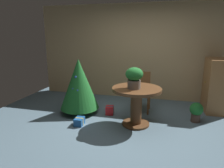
{
  "coord_description": "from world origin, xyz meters",
  "views": [
    {
      "loc": [
        0.57,
        -3.46,
        1.77
      ],
      "look_at": [
        -0.4,
        0.26,
        0.83
      ],
      "focal_mm": 32.41,
      "sensor_mm": 36.0,
      "label": 1
    }
  ],
  "objects_px": {
    "round_dining_table": "(136,100)",
    "gift_box_blue": "(79,121)",
    "flower_vase": "(134,77)",
    "wooden_cabinet": "(216,85)",
    "wooden_chair_far": "(141,89)",
    "holiday_tree": "(79,84)",
    "potted_plant": "(196,111)",
    "gift_box_red": "(110,110)"
  },
  "relations": [
    {
      "from": "potted_plant",
      "to": "flower_vase",
      "type": "bearing_deg",
      "value": -156.86
    },
    {
      "from": "gift_box_blue",
      "to": "wooden_cabinet",
      "type": "height_order",
      "value": "wooden_cabinet"
    },
    {
      "from": "round_dining_table",
      "to": "wooden_chair_far",
      "type": "distance_m",
      "value": 0.87
    },
    {
      "from": "wooden_chair_far",
      "to": "holiday_tree",
      "type": "distance_m",
      "value": 1.47
    },
    {
      "from": "wooden_chair_far",
      "to": "holiday_tree",
      "type": "height_order",
      "value": "holiday_tree"
    },
    {
      "from": "wooden_chair_far",
      "to": "wooden_cabinet",
      "type": "xyz_separation_m",
      "value": [
        1.68,
        0.4,
        0.1
      ]
    },
    {
      "from": "round_dining_table",
      "to": "gift_box_blue",
      "type": "relative_size",
      "value": 4.08
    },
    {
      "from": "gift_box_blue",
      "to": "flower_vase",
      "type": "bearing_deg",
      "value": 12.59
    },
    {
      "from": "gift_box_blue",
      "to": "potted_plant",
      "type": "relative_size",
      "value": 0.57
    },
    {
      "from": "gift_box_red",
      "to": "wooden_cabinet",
      "type": "distance_m",
      "value": 2.55
    },
    {
      "from": "wooden_chair_far",
      "to": "holiday_tree",
      "type": "relative_size",
      "value": 0.73
    },
    {
      "from": "wooden_cabinet",
      "to": "potted_plant",
      "type": "xyz_separation_m",
      "value": [
        -0.49,
        -0.81,
        -0.39
      ]
    },
    {
      "from": "wooden_chair_far",
      "to": "gift_box_red",
      "type": "xyz_separation_m",
      "value": [
        -0.66,
        -0.46,
        -0.43
      ]
    },
    {
      "from": "gift_box_red",
      "to": "wooden_cabinet",
      "type": "relative_size",
      "value": 0.18
    },
    {
      "from": "flower_vase",
      "to": "round_dining_table",
      "type": "bearing_deg",
      "value": 56.76
    },
    {
      "from": "gift_box_red",
      "to": "potted_plant",
      "type": "bearing_deg",
      "value": 1.7
    },
    {
      "from": "gift_box_blue",
      "to": "wooden_cabinet",
      "type": "xyz_separation_m",
      "value": [
        2.78,
        1.57,
        0.55
      ]
    },
    {
      "from": "wooden_chair_far",
      "to": "wooden_cabinet",
      "type": "relative_size",
      "value": 0.74
    },
    {
      "from": "round_dining_table",
      "to": "gift_box_red",
      "type": "height_order",
      "value": "round_dining_table"
    },
    {
      "from": "wooden_chair_far",
      "to": "gift_box_blue",
      "type": "bearing_deg",
      "value": -133.14
    },
    {
      "from": "flower_vase",
      "to": "gift_box_red",
      "type": "xyz_separation_m",
      "value": [
        -0.61,
        0.47,
        -0.91
      ]
    },
    {
      "from": "round_dining_table",
      "to": "gift_box_blue",
      "type": "xyz_separation_m",
      "value": [
        -1.1,
        -0.3,
        -0.46
      ]
    },
    {
      "from": "flower_vase",
      "to": "holiday_tree",
      "type": "distance_m",
      "value": 1.4
    },
    {
      "from": "holiday_tree",
      "to": "potted_plant",
      "type": "height_order",
      "value": "holiday_tree"
    },
    {
      "from": "flower_vase",
      "to": "wooden_cabinet",
      "type": "bearing_deg",
      "value": 37.77
    },
    {
      "from": "wooden_chair_far",
      "to": "wooden_cabinet",
      "type": "distance_m",
      "value": 1.73
    },
    {
      "from": "flower_vase",
      "to": "potted_plant",
      "type": "xyz_separation_m",
      "value": [
        1.23,
        0.53,
        -0.77
      ]
    },
    {
      "from": "flower_vase",
      "to": "gift_box_blue",
      "type": "height_order",
      "value": "flower_vase"
    },
    {
      "from": "holiday_tree",
      "to": "gift_box_red",
      "type": "bearing_deg",
      "value": 6.48
    },
    {
      "from": "round_dining_table",
      "to": "gift_box_blue",
      "type": "distance_m",
      "value": 1.23
    },
    {
      "from": "flower_vase",
      "to": "gift_box_red",
      "type": "relative_size",
      "value": 1.84
    },
    {
      "from": "flower_vase",
      "to": "gift_box_blue",
      "type": "xyz_separation_m",
      "value": [
        -1.05,
        -0.24,
        -0.93
      ]
    },
    {
      "from": "gift_box_blue",
      "to": "gift_box_red",
      "type": "xyz_separation_m",
      "value": [
        0.44,
        0.71,
        0.02
      ]
    },
    {
      "from": "round_dining_table",
      "to": "wooden_chair_far",
      "type": "relative_size",
      "value": 1.05
    },
    {
      "from": "holiday_tree",
      "to": "potted_plant",
      "type": "distance_m",
      "value": 2.59
    },
    {
      "from": "flower_vase",
      "to": "gift_box_red",
      "type": "bearing_deg",
      "value": 142.45
    },
    {
      "from": "wooden_cabinet",
      "to": "potted_plant",
      "type": "bearing_deg",
      "value": -121.32
    },
    {
      "from": "holiday_tree",
      "to": "gift_box_blue",
      "type": "relative_size",
      "value": 5.33
    },
    {
      "from": "gift_box_blue",
      "to": "gift_box_red",
      "type": "relative_size",
      "value": 1.07
    },
    {
      "from": "flower_vase",
      "to": "gift_box_red",
      "type": "height_order",
      "value": "flower_vase"
    },
    {
      "from": "flower_vase",
      "to": "gift_box_blue",
      "type": "bearing_deg",
      "value": -167.41
    },
    {
      "from": "wooden_chair_far",
      "to": "holiday_tree",
      "type": "bearing_deg",
      "value": -158.16
    }
  ]
}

